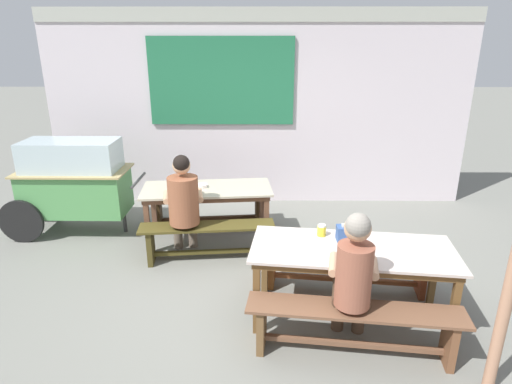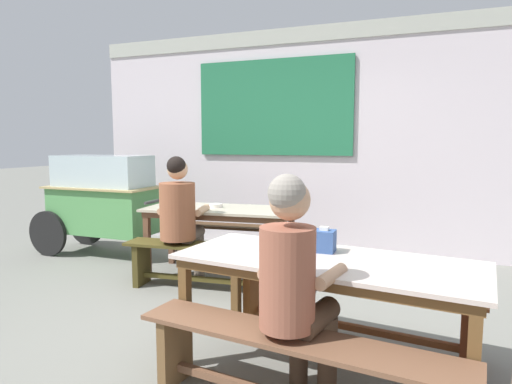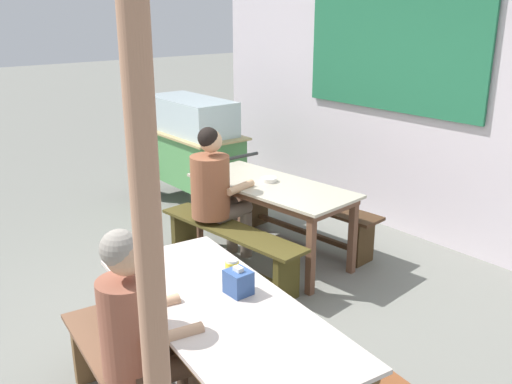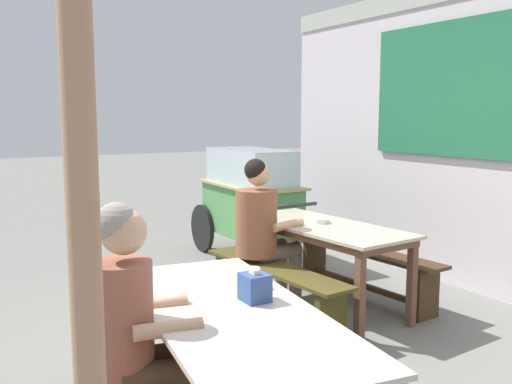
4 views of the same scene
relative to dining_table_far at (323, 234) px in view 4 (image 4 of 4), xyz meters
The scene contains 13 objects.
ground_plane 1.50m from the dining_table_far, 61.90° to the right, with size 40.00×40.00×0.00m, color slate.
dining_table_far is the anchor object (origin of this frame).
dining_table_near 2.20m from the dining_table_far, 47.67° to the right, with size 1.87×0.96×0.73m.
bench_far_back 0.62m from the dining_table_far, 95.61° to the left, with size 1.63×0.45×0.45m.
bench_far_front 0.62m from the dining_table_far, 84.39° to the right, with size 1.58×0.45×0.45m.
bench_near_back 1.94m from the dining_table_far, 35.97° to the right, with size 1.79×0.53×0.45m.
food_cart 1.81m from the dining_table_far, behind, with size 1.75×0.73×1.26m.
person_left_back_turned 0.52m from the dining_table_far, 114.62° to the right, with size 0.50×0.60×1.29m.
person_near_front 2.48m from the dining_table_far, 55.74° to the right, with size 0.44×0.53×1.27m.
tissue_box 2.05m from the dining_table_far, 45.80° to the right, with size 0.14×0.12×0.16m.
condiment_jar 1.85m from the dining_table_far, 47.93° to the right, with size 0.08×0.08×0.11m.
soup_bowl 0.12m from the dining_table_far, 159.32° to the left, with size 0.14×0.14×0.04m, color silver.
wooden_support_post 3.49m from the dining_table_far, 46.49° to the right, with size 0.08×0.08×2.49m, color tan.
Camera 4 is at (3.16, -1.61, 1.64)m, focal length 39.98 mm.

